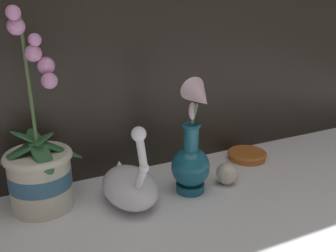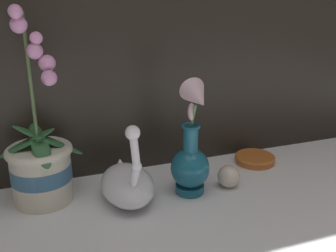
{
  "view_description": "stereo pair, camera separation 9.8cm",
  "coord_description": "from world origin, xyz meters",
  "px_view_note": "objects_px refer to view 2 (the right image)",
  "views": [
    {
      "loc": [
        -0.4,
        -0.68,
        0.51
      ],
      "look_at": [
        0.01,
        0.15,
        0.18
      ],
      "focal_mm": 42.0,
      "sensor_mm": 36.0,
      "label": 1
    },
    {
      "loc": [
        -0.31,
        -0.72,
        0.51
      ],
      "look_at": [
        0.01,
        0.15,
        0.18
      ],
      "focal_mm": 42.0,
      "sensor_mm": 36.0,
      "label": 2
    }
  ],
  "objects_px": {
    "swan_figurine": "(127,182)",
    "glass_sphere": "(229,176)",
    "blue_vase": "(191,155)",
    "orchid_potted_plant": "(41,163)",
    "amber_dish": "(255,158)"
  },
  "relations": [
    {
      "from": "swan_figurine",
      "to": "orchid_potted_plant",
      "type": "bearing_deg",
      "value": 159.5
    },
    {
      "from": "orchid_potted_plant",
      "to": "blue_vase",
      "type": "xyz_separation_m",
      "value": [
        0.36,
        -0.1,
        0.01
      ]
    },
    {
      "from": "blue_vase",
      "to": "amber_dish",
      "type": "xyz_separation_m",
      "value": [
        0.26,
        0.11,
        -0.1
      ]
    },
    {
      "from": "swan_figurine",
      "to": "glass_sphere",
      "type": "distance_m",
      "value": 0.27
    },
    {
      "from": "glass_sphere",
      "to": "amber_dish",
      "type": "xyz_separation_m",
      "value": [
        0.15,
        0.11,
        -0.02
      ]
    },
    {
      "from": "orchid_potted_plant",
      "to": "amber_dish",
      "type": "relative_size",
      "value": 3.9
    },
    {
      "from": "orchid_potted_plant",
      "to": "amber_dish",
      "type": "xyz_separation_m",
      "value": [
        0.61,
        0.01,
        -0.09
      ]
    },
    {
      "from": "orchid_potted_plant",
      "to": "glass_sphere",
      "type": "xyz_separation_m",
      "value": [
        0.47,
        -0.1,
        -0.07
      ]
    },
    {
      "from": "blue_vase",
      "to": "glass_sphere",
      "type": "height_order",
      "value": "blue_vase"
    },
    {
      "from": "swan_figurine",
      "to": "blue_vase",
      "type": "xyz_separation_m",
      "value": [
        0.16,
        -0.02,
        0.06
      ]
    },
    {
      "from": "swan_figurine",
      "to": "blue_vase",
      "type": "distance_m",
      "value": 0.17
    },
    {
      "from": "swan_figurine",
      "to": "blue_vase",
      "type": "height_order",
      "value": "blue_vase"
    },
    {
      "from": "orchid_potted_plant",
      "to": "glass_sphere",
      "type": "relative_size",
      "value": 7.89
    },
    {
      "from": "amber_dish",
      "to": "glass_sphere",
      "type": "bearing_deg",
      "value": -143.94
    },
    {
      "from": "orchid_potted_plant",
      "to": "swan_figurine",
      "type": "height_order",
      "value": "orchid_potted_plant"
    }
  ]
}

